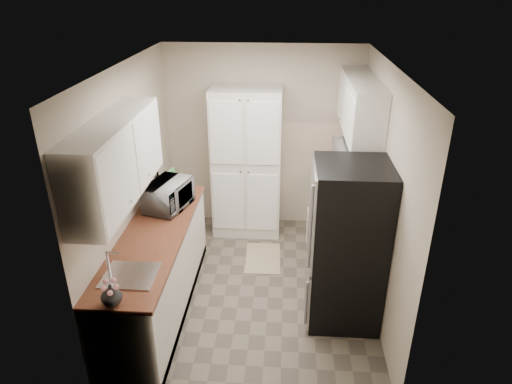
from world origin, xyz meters
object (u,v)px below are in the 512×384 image
microwave (168,195)px  toaster_oven (346,166)px  electric_range (340,236)px  pantry_cabinet (247,163)px  refrigerator (347,245)px  wine_bottle (158,184)px

microwave → toaster_oven: (2.05, 1.10, -0.05)m
microwave → toaster_oven: bearing=-46.2°
electric_range → microwave: microwave is taller
microwave → toaster_oven: size_ratio=1.51×
pantry_cabinet → refrigerator: bearing=-56.5°
pantry_cabinet → refrigerator: size_ratio=1.18×
toaster_oven → wine_bottle: bearing=-159.4°
electric_range → toaster_oven: size_ratio=3.09×
electric_range → refrigerator: (-0.03, -0.80, 0.37)m
pantry_cabinet → wine_bottle: bearing=-135.6°
microwave → wine_bottle: wine_bottle is taller
refrigerator → microwave: (-1.90, 0.55, 0.22)m
microwave → toaster_oven: 2.33m
wine_bottle → pantry_cabinet: bearing=44.4°
electric_range → microwave: (-1.94, -0.25, 0.59)m
pantry_cabinet → microwave: pantry_cabinet is taller
pantry_cabinet → electric_range: size_ratio=1.77×
pantry_cabinet → microwave: size_ratio=3.63×
refrigerator → microwave: size_ratio=3.09×
wine_bottle → toaster_oven: size_ratio=0.89×
pantry_cabinet → electric_range: 1.58m
electric_range → wine_bottle: (-2.11, 0.00, 0.60)m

